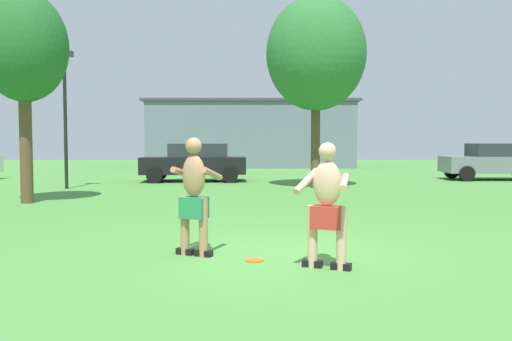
# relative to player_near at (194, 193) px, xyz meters

# --- Properties ---
(ground_plane) EXTENTS (80.00, 80.00, 0.00)m
(ground_plane) POSITION_rel_player_near_xyz_m (1.31, 0.05, -0.90)
(ground_plane) COLOR #4C8E3D
(player_near) EXTENTS (0.73, 0.77, 1.70)m
(player_near) POSITION_rel_player_near_xyz_m (0.00, 0.00, 0.00)
(player_near) COLOR black
(player_near) RESTS_ON ground_plane
(player_in_red) EXTENTS (0.78, 0.72, 1.63)m
(player_in_red) POSITION_rel_player_near_xyz_m (1.80, -0.79, -0.04)
(player_in_red) COLOR black
(player_in_red) RESTS_ON ground_plane
(frisbee) EXTENTS (0.25, 0.25, 0.03)m
(frisbee) POSITION_rel_player_near_xyz_m (0.87, -0.37, -0.89)
(frisbee) COLOR orange
(frisbee) RESTS_ON ground_plane
(car_gray_mid_lot) EXTENTS (4.36, 2.16, 1.58)m
(car_gray_mid_lot) POSITION_rel_player_near_xyz_m (11.39, 14.78, -0.08)
(car_gray_mid_lot) COLOR slate
(car_gray_mid_lot) RESTS_ON ground_plane
(car_black_far_end) EXTENTS (4.40, 2.23, 1.58)m
(car_black_far_end) POSITION_rel_player_near_xyz_m (-1.57, 14.02, -0.08)
(car_black_far_end) COLOR black
(car_black_far_end) RESTS_ON ground_plane
(lamp_post) EXTENTS (0.60, 0.24, 4.79)m
(lamp_post) POSITION_rel_player_near_xyz_m (-5.71, 10.65, 2.11)
(lamp_post) COLOR black
(lamp_post) RESTS_ON ground_plane
(outbuilding_behind_lot) EXTENTS (13.67, 7.19, 4.35)m
(outbuilding_behind_lot) POSITION_rel_player_near_xyz_m (0.74, 27.74, 1.28)
(outbuilding_behind_lot) COLOR slate
(outbuilding_behind_lot) RESTS_ON ground_plane
(tree_right_field) EXTENTS (2.29, 2.29, 5.64)m
(tree_right_field) POSITION_rel_player_near_xyz_m (-5.22, 6.39, 3.22)
(tree_right_field) COLOR brown
(tree_right_field) RESTS_ON ground_plane
(tree_behind_players) EXTENTS (3.54, 3.54, 6.79)m
(tree_behind_players) POSITION_rel_player_near_xyz_m (3.09, 10.98, 3.85)
(tree_behind_players) COLOR brown
(tree_behind_players) RESTS_ON ground_plane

